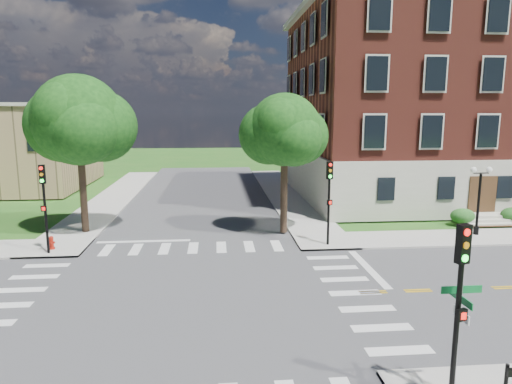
{
  "coord_description": "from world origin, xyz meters",
  "views": [
    {
      "loc": [
        1.34,
        -17.98,
        7.66
      ],
      "look_at": [
        3.59,
        7.15,
        3.2
      ],
      "focal_mm": 32.0,
      "sensor_mm": 36.0,
      "label": 1
    }
  ],
  "objects": [
    {
      "name": "ground",
      "position": [
        0.0,
        0.0,
        0.0
      ],
      "size": [
        160.0,
        160.0,
        0.0
      ],
      "primitive_type": "plane",
      "color": "#215B19",
      "rests_on": "ground"
    },
    {
      "name": "road_ew",
      "position": [
        0.0,
        0.0,
        0.01
      ],
      "size": [
        90.0,
        12.0,
        0.01
      ],
      "primitive_type": "cube",
      "color": "#3D3D3F",
      "rests_on": "ground"
    },
    {
      "name": "road_ns",
      "position": [
        0.0,
        0.0,
        0.01
      ],
      "size": [
        12.0,
        90.0,
        0.01
      ],
      "primitive_type": "cube",
      "color": "#3D3D3F",
      "rests_on": "ground"
    },
    {
      "name": "sidewalk_ne",
      "position": [
        15.38,
        15.38,
        0.06
      ],
      "size": [
        34.0,
        34.0,
        0.12
      ],
      "color": "#9E9B93",
      "rests_on": "ground"
    },
    {
      "name": "crosswalk_east",
      "position": [
        7.2,
        0.0,
        0.0
      ],
      "size": [
        2.2,
        10.2,
        0.02
      ],
      "primitive_type": null,
      "color": "silver",
      "rests_on": "ground"
    },
    {
      "name": "stop_bar_east",
      "position": [
        8.8,
        3.0,
        0.0
      ],
      "size": [
        0.4,
        5.5,
        0.0
      ],
      "primitive_type": "cube",
      "color": "silver",
      "rests_on": "ground"
    },
    {
      "name": "main_building",
      "position": [
        24.0,
        21.99,
        8.34
      ],
      "size": [
        30.6,
        22.4,
        16.5
      ],
      "color": "#B2B09D",
      "rests_on": "ground"
    },
    {
      "name": "tree_c",
      "position": [
        -6.99,
        11.13,
        7.12
      ],
      "size": [
        5.57,
        5.57,
        9.81
      ],
      "color": "black",
      "rests_on": "ground"
    },
    {
      "name": "tree_d",
      "position": [
        5.58,
        9.83,
        6.53
      ],
      "size": [
        4.46,
        4.46,
        8.67
      ],
      "color": "black",
      "rests_on": "ground"
    },
    {
      "name": "traffic_signal_se",
      "position": [
        7.45,
        -7.58,
        3.19
      ],
      "size": [
        0.37,
        0.44,
        4.8
      ],
      "color": "black",
      "rests_on": "ground"
    },
    {
      "name": "traffic_signal_ne",
      "position": [
        7.71,
        6.85,
        3.19
      ],
      "size": [
        0.37,
        0.44,
        4.8
      ],
      "color": "black",
      "rests_on": "ground"
    },
    {
      "name": "traffic_signal_nw",
      "position": [
        -7.73,
        6.61,
        3.19
      ],
      "size": [
        0.36,
        0.42,
        4.8
      ],
      "color": "black",
      "rests_on": "ground"
    },
    {
      "name": "twin_lamp_west",
      "position": [
        17.44,
        8.19,
        2.52
      ],
      "size": [
        1.36,
        0.36,
        4.23
      ],
      "color": "black",
      "rests_on": "ground"
    },
    {
      "name": "street_sign_pole",
      "position": [
        7.65,
        -7.33,
        2.31
      ],
      "size": [
        1.1,
        1.1,
        3.1
      ],
      "color": "gray",
      "rests_on": "ground"
    },
    {
      "name": "push_button_post",
      "position": [
        8.67,
        -7.97,
        0.8
      ],
      "size": [
        0.14,
        0.21,
        1.2
      ],
      "color": "black",
      "rests_on": "ground"
    },
    {
      "name": "fire_hydrant",
      "position": [
        -7.8,
        7.34,
        0.46
      ],
      "size": [
        0.35,
        0.35,
        0.75
      ],
      "color": "maroon",
      "rests_on": "ground"
    }
  ]
}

